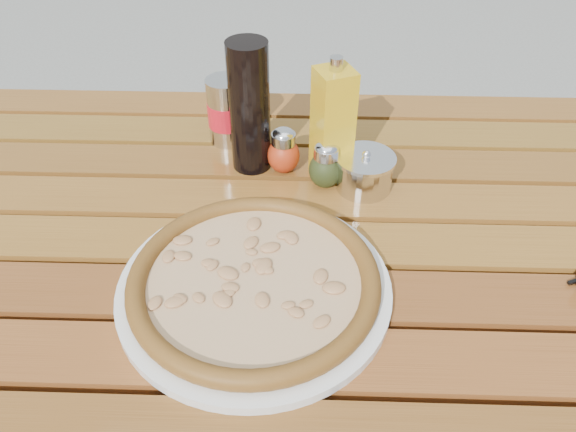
{
  "coord_description": "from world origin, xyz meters",
  "views": [
    {
      "loc": [
        0.02,
        -0.6,
        1.31
      ],
      "look_at": [
        0.0,
        0.02,
        0.78
      ],
      "focal_mm": 35.0,
      "sensor_mm": 36.0,
      "label": 1
    }
  ],
  "objects_px": {
    "oregano_shaker": "(326,165)",
    "olive_oil_cruet": "(332,125)",
    "table": "(288,276)",
    "dark_bottle": "(250,108)",
    "soda_can": "(226,112)",
    "pizza": "(254,280)",
    "pepper_shaker": "(284,151)",
    "parmesan_tin": "(365,172)",
    "plate": "(255,288)"
  },
  "relations": [
    {
      "from": "table",
      "to": "plate",
      "type": "xyz_separation_m",
      "value": [
        -0.04,
        -0.1,
        0.08
      ]
    },
    {
      "from": "table",
      "to": "olive_oil_cruet",
      "type": "height_order",
      "value": "olive_oil_cruet"
    },
    {
      "from": "plate",
      "to": "soda_can",
      "type": "bearing_deg",
      "value": 101.68
    },
    {
      "from": "pizza",
      "to": "olive_oil_cruet",
      "type": "distance_m",
      "value": 0.3
    },
    {
      "from": "soda_can",
      "to": "olive_oil_cruet",
      "type": "relative_size",
      "value": 0.57
    },
    {
      "from": "table",
      "to": "parmesan_tin",
      "type": "distance_m",
      "value": 0.21
    },
    {
      "from": "dark_bottle",
      "to": "parmesan_tin",
      "type": "height_order",
      "value": "dark_bottle"
    },
    {
      "from": "olive_oil_cruet",
      "to": "pizza",
      "type": "bearing_deg",
      "value": -111.67
    },
    {
      "from": "pizza",
      "to": "dark_bottle",
      "type": "relative_size",
      "value": 1.61
    },
    {
      "from": "oregano_shaker",
      "to": "olive_oil_cruet",
      "type": "relative_size",
      "value": 0.39
    },
    {
      "from": "pizza",
      "to": "dark_bottle",
      "type": "xyz_separation_m",
      "value": [
        -0.03,
        0.29,
        0.09
      ]
    },
    {
      "from": "pepper_shaker",
      "to": "olive_oil_cruet",
      "type": "bearing_deg",
      "value": -8.31
    },
    {
      "from": "pizza",
      "to": "soda_can",
      "type": "relative_size",
      "value": 2.95
    },
    {
      "from": "table",
      "to": "pepper_shaker",
      "type": "distance_m",
      "value": 0.21
    },
    {
      "from": "dark_bottle",
      "to": "olive_oil_cruet",
      "type": "distance_m",
      "value": 0.14
    },
    {
      "from": "table",
      "to": "olive_oil_cruet",
      "type": "xyz_separation_m",
      "value": [
        0.07,
        0.17,
        0.17
      ]
    },
    {
      "from": "olive_oil_cruet",
      "to": "parmesan_tin",
      "type": "relative_size",
      "value": 1.83
    },
    {
      "from": "pizza",
      "to": "dark_bottle",
      "type": "distance_m",
      "value": 0.31
    },
    {
      "from": "oregano_shaker",
      "to": "parmesan_tin",
      "type": "xyz_separation_m",
      "value": [
        0.06,
        -0.0,
        -0.01
      ]
    },
    {
      "from": "plate",
      "to": "oregano_shaker",
      "type": "xyz_separation_m",
      "value": [
        0.1,
        0.24,
        0.03
      ]
    },
    {
      "from": "pepper_shaker",
      "to": "parmesan_tin",
      "type": "distance_m",
      "value": 0.14
    },
    {
      "from": "dark_bottle",
      "to": "plate",
      "type": "bearing_deg",
      "value": -84.78
    },
    {
      "from": "pepper_shaker",
      "to": "table",
      "type": "bearing_deg",
      "value": -85.96
    },
    {
      "from": "pepper_shaker",
      "to": "parmesan_tin",
      "type": "bearing_deg",
      "value": -17.99
    },
    {
      "from": "soda_can",
      "to": "parmesan_tin",
      "type": "relative_size",
      "value": 1.05
    },
    {
      "from": "plate",
      "to": "parmesan_tin",
      "type": "xyz_separation_m",
      "value": [
        0.16,
        0.24,
        0.02
      ]
    },
    {
      "from": "table",
      "to": "pepper_shaker",
      "type": "bearing_deg",
      "value": 94.04
    },
    {
      "from": "pizza",
      "to": "olive_oil_cruet",
      "type": "height_order",
      "value": "olive_oil_cruet"
    },
    {
      "from": "oregano_shaker",
      "to": "parmesan_tin",
      "type": "distance_m",
      "value": 0.06
    },
    {
      "from": "dark_bottle",
      "to": "soda_can",
      "type": "height_order",
      "value": "dark_bottle"
    },
    {
      "from": "soda_can",
      "to": "parmesan_tin",
      "type": "xyz_separation_m",
      "value": [
        0.24,
        -0.13,
        -0.03
      ]
    },
    {
      "from": "pizza",
      "to": "pepper_shaker",
      "type": "distance_m",
      "value": 0.28
    },
    {
      "from": "olive_oil_cruet",
      "to": "soda_can",
      "type": "bearing_deg",
      "value": 150.43
    },
    {
      "from": "pizza",
      "to": "parmesan_tin",
      "type": "bearing_deg",
      "value": 55.78
    },
    {
      "from": "parmesan_tin",
      "to": "soda_can",
      "type": "bearing_deg",
      "value": 150.28
    },
    {
      "from": "plate",
      "to": "dark_bottle",
      "type": "relative_size",
      "value": 1.64
    },
    {
      "from": "plate",
      "to": "olive_oil_cruet",
      "type": "bearing_deg",
      "value": 68.33
    },
    {
      "from": "soda_can",
      "to": "pepper_shaker",
      "type": "bearing_deg",
      "value": -41.42
    },
    {
      "from": "pepper_shaker",
      "to": "dark_bottle",
      "type": "relative_size",
      "value": 0.37
    },
    {
      "from": "pepper_shaker",
      "to": "oregano_shaker",
      "type": "distance_m",
      "value": 0.08
    },
    {
      "from": "olive_oil_cruet",
      "to": "table",
      "type": "bearing_deg",
      "value": -111.66
    },
    {
      "from": "parmesan_tin",
      "to": "plate",
      "type": "bearing_deg",
      "value": -124.22
    },
    {
      "from": "parmesan_tin",
      "to": "pizza",
      "type": "bearing_deg",
      "value": -124.22
    },
    {
      "from": "pepper_shaker",
      "to": "plate",
      "type": "bearing_deg",
      "value": -95.73
    },
    {
      "from": "olive_oil_cruet",
      "to": "plate",
      "type": "bearing_deg",
      "value": -111.67
    },
    {
      "from": "plate",
      "to": "pizza",
      "type": "height_order",
      "value": "pizza"
    },
    {
      "from": "table",
      "to": "soda_can",
      "type": "bearing_deg",
      "value": 113.51
    },
    {
      "from": "oregano_shaker",
      "to": "olive_oil_cruet",
      "type": "height_order",
      "value": "olive_oil_cruet"
    },
    {
      "from": "pizza",
      "to": "pepper_shaker",
      "type": "relative_size",
      "value": 4.32
    },
    {
      "from": "parmesan_tin",
      "to": "dark_bottle",
      "type": "bearing_deg",
      "value": 162.73
    }
  ]
}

